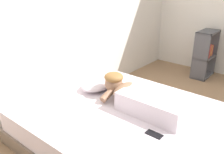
# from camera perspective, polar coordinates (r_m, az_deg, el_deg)

# --- Properties ---
(ground_plane) EXTENTS (12.73, 12.73, 0.00)m
(ground_plane) POSITION_cam_1_polar(r_m,az_deg,el_deg) (2.62, 14.15, -14.12)
(ground_plane) COLOR #8C6B4C
(back_wall) EXTENTS (4.36, 0.12, 2.50)m
(back_wall) POSITION_cam_1_polar(r_m,az_deg,el_deg) (3.02, -10.16, 16.82)
(back_wall) COLOR silver
(back_wall) RESTS_ON ground
(bed) EXTENTS (1.59, 1.98, 0.35)m
(bed) POSITION_cam_1_polar(r_m,az_deg,el_deg) (2.41, 4.03, -11.93)
(bed) COLOR #726051
(bed) RESTS_ON ground
(pillow) EXTENTS (0.52, 0.32, 0.11)m
(pillow) POSITION_cam_1_polar(r_m,az_deg,el_deg) (2.79, -2.73, -1.37)
(pillow) COLOR silver
(pillow) RESTS_ON bed
(person_lying) EXTENTS (0.43, 0.92, 0.27)m
(person_lying) POSITION_cam_1_polar(r_m,az_deg,el_deg) (2.37, 7.22, -4.71)
(person_lying) COLOR silver
(person_lying) RESTS_ON bed
(coffee_cup) EXTENTS (0.12, 0.09, 0.07)m
(coffee_cup) POSITION_cam_1_polar(r_m,az_deg,el_deg) (2.69, -0.25, -2.66)
(coffee_cup) COLOR teal
(coffee_cup) RESTS_ON bed
(cell_phone) EXTENTS (0.07, 0.14, 0.01)m
(cell_phone) POSITION_cam_1_polar(r_m,az_deg,el_deg) (2.04, 9.82, -13.06)
(cell_phone) COLOR black
(cell_phone) RESTS_ON bed
(bookshelf) EXTENTS (0.45, 0.24, 0.75)m
(bookshelf) POSITION_cam_1_polar(r_m,az_deg,el_deg) (4.18, 20.89, 5.16)
(bookshelf) COLOR #4C4C51
(bookshelf) RESTS_ON ground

